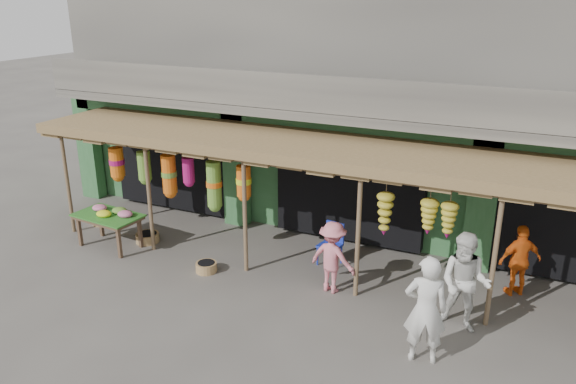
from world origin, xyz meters
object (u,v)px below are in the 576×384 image
at_px(person_right, 465,283).
at_px(person_vendor, 520,260).
at_px(person_front, 425,310).
at_px(person_shopper, 333,257).
at_px(blue_chair, 332,241).
at_px(flower_table, 109,216).

relative_size(person_right, person_vendor, 1.24).
bearing_deg(person_right, person_front, -104.99).
distance_m(person_front, person_shopper, 2.64).
relative_size(blue_chair, person_shopper, 0.63).
bearing_deg(person_shopper, person_front, 155.40).
xyz_separation_m(person_front, person_vendor, (1.25, 2.94, -0.20)).
bearing_deg(person_right, blue_chair, 159.06).
xyz_separation_m(blue_chair, person_shopper, (0.45, -1.16, 0.22)).
relative_size(person_front, person_right, 1.02).
bearing_deg(flower_table, person_right, 4.86).
height_order(blue_chair, person_right, person_right).
xyz_separation_m(flower_table, person_right, (8.10, -0.07, 0.16)).
xyz_separation_m(person_vendor, person_shopper, (-3.40, -1.43, 0.00)).
relative_size(person_front, person_vendor, 1.27).
bearing_deg(blue_chair, person_front, -34.74).
bearing_deg(flower_table, blue_chair, 20.85).
distance_m(blue_chair, person_right, 3.40).
distance_m(flower_table, person_vendor, 9.07).
bearing_deg(blue_chair, person_right, -14.89).
height_order(person_front, person_shopper, person_front).
relative_size(flower_table, person_shopper, 1.11).
distance_m(flower_table, person_shopper, 5.52).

